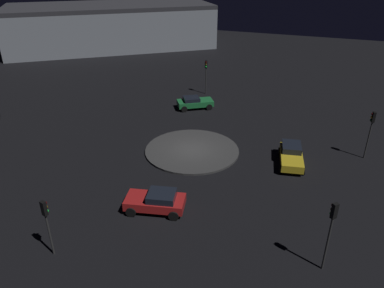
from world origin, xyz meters
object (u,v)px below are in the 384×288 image
(traffic_light_south, at_px, (371,126))
(car_green, at_px, (194,102))
(traffic_light_east, at_px, (206,70))
(car_red, at_px, (157,201))
(traffic_light_west, at_px, (46,217))
(car_yellow, at_px, (291,155))
(store_building, at_px, (111,26))
(traffic_light_southwest, at_px, (331,224))

(traffic_light_south, bearing_deg, car_green, -33.77)
(car_green, bearing_deg, traffic_light_east, 61.46)
(car_red, relative_size, traffic_light_south, 1.01)
(traffic_light_west, bearing_deg, traffic_light_south, -30.96)
(car_yellow, height_order, store_building, store_building)
(car_red, bearing_deg, car_green, -90.07)
(car_green, xyz_separation_m, traffic_light_west, (-24.51, -0.32, 1.96))
(store_building, bearing_deg, traffic_light_east, 105.39)
(store_building, bearing_deg, traffic_light_west, 80.71)
(traffic_light_east, bearing_deg, car_green, -9.94)
(traffic_light_west, distance_m, traffic_light_east, 29.62)
(car_red, distance_m, store_building, 52.41)
(car_red, bearing_deg, traffic_light_southwest, 159.30)
(traffic_light_west, xyz_separation_m, traffic_light_east, (29.61, 0.70, 0.34))
(car_yellow, relative_size, car_green, 1.03)
(car_green, distance_m, traffic_light_southwest, 25.29)
(car_red, distance_m, traffic_light_southwest, 11.27)
(car_red, distance_m, car_green, 19.08)
(car_red, relative_size, traffic_light_west, 1.16)
(car_green, height_order, traffic_light_southwest, traffic_light_southwest)
(traffic_light_southwest, height_order, traffic_light_south, traffic_light_southwest)
(car_yellow, xyz_separation_m, traffic_light_southwest, (-11.36, -3.17, 2.41))
(traffic_light_southwest, distance_m, traffic_light_south, 14.68)
(traffic_light_east, xyz_separation_m, traffic_light_south, (-10.83, -18.09, 0.02))
(traffic_light_east, distance_m, traffic_light_south, 21.08)
(traffic_light_west, height_order, store_building, store_building)
(traffic_light_west, bearing_deg, traffic_light_east, 13.18)
(traffic_light_east, relative_size, traffic_light_south, 0.99)
(traffic_light_west, height_order, traffic_light_southwest, traffic_light_southwest)
(car_red, bearing_deg, traffic_light_east, -91.82)
(car_green, xyz_separation_m, store_building, (24.38, 25.64, 3.11))
(traffic_light_southwest, xyz_separation_m, store_building, (44.55, 40.71, 0.68))
(car_yellow, height_order, car_green, car_yellow)
(car_yellow, relative_size, traffic_light_west, 1.19)
(traffic_light_west, bearing_deg, car_green, 12.57)
(car_yellow, bearing_deg, traffic_light_south, 107.70)
(car_yellow, relative_size, traffic_light_south, 1.04)
(car_green, distance_m, traffic_light_south, 18.75)
(car_green, bearing_deg, store_building, 103.58)
(car_red, bearing_deg, traffic_light_west, 44.17)
(traffic_light_west, bearing_deg, car_yellow, -24.58)
(traffic_light_west, distance_m, store_building, 55.37)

